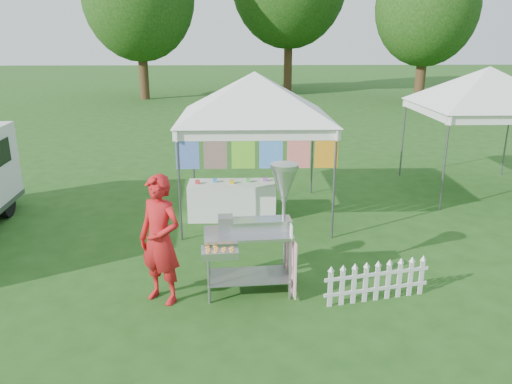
{
  "coord_description": "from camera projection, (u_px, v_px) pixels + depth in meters",
  "views": [
    {
      "loc": [
        -0.31,
        -6.66,
        3.68
      ],
      "look_at": [
        -0.04,
        1.54,
        1.1
      ],
      "focal_mm": 35.0,
      "sensor_mm": 36.0,
      "label": 1
    }
  ],
  "objects": [
    {
      "name": "picket_fence",
      "position": [
        377.0,
        282.0,
        7.18
      ],
      "size": [
        1.59,
        0.37,
        0.56
      ],
      "rotation": [
        0.0,
        0.0,
        0.22
      ],
      "color": "silver",
      "rests_on": "ground"
    },
    {
      "name": "ground",
      "position": [
        262.0,
        293.0,
        7.47
      ],
      "size": [
        120.0,
        120.0,
        0.0
      ],
      "primitive_type": "plane",
      "color": "#1F4914",
      "rests_on": "ground"
    },
    {
      "name": "display_table",
      "position": [
        232.0,
        200.0,
        10.45
      ],
      "size": [
        1.8,
        0.7,
        0.77
      ],
      "primitive_type": "cube",
      "color": "white",
      "rests_on": "ground"
    },
    {
      "name": "donut_cart",
      "position": [
        262.0,
        220.0,
        7.16
      ],
      "size": [
        1.39,
        1.05,
        1.95
      ],
      "rotation": [
        0.0,
        0.0,
        0.07
      ],
      "color": "gray",
      "rests_on": "ground"
    },
    {
      "name": "canopy_main",
      "position": [
        255.0,
        72.0,
        9.9
      ],
      "size": [
        4.24,
        4.24,
        3.45
      ],
      "color": "#59595E",
      "rests_on": "ground"
    },
    {
      "name": "canopy_right",
      "position": [
        490.0,
        67.0,
        11.51
      ],
      "size": [
        4.24,
        4.24,
        3.45
      ],
      "color": "#59595E",
      "rests_on": "ground"
    },
    {
      "name": "vendor",
      "position": [
        160.0,
        240.0,
        7.0
      ],
      "size": [
        0.82,
        0.74,
        1.88
      ],
      "primitive_type": "imported",
      "rotation": [
        0.0,
        0.0,
        -0.54
      ],
      "color": "#B21619",
      "rests_on": "ground"
    },
    {
      "name": "tree_right",
      "position": [
        427.0,
        7.0,
        27.2
      ],
      "size": [
        5.6,
        5.6,
        8.42
      ],
      "color": "#342313",
      "rests_on": "ground"
    }
  ]
}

